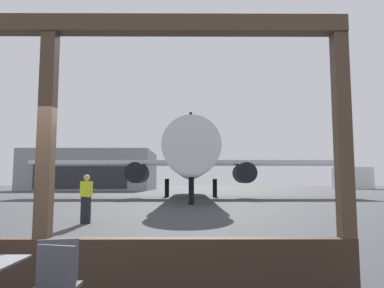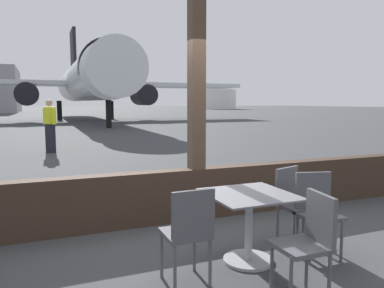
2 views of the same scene
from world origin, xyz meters
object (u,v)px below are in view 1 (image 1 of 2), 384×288
at_px(airplane, 191,160).
at_px(ground_crew_worker, 86,198).
at_px(cafe_chair_aisle_left, 57,278).
at_px(fuel_storage_tank, 352,178).
at_px(distant_hangar, 93,171).

distance_m(airplane, ground_crew_worker, 22.79).
distance_m(cafe_chair_aisle_left, fuel_storage_tank, 87.81).
xyz_separation_m(ground_crew_worker, distant_hangar, (-14.80, 57.09, 2.72)).
height_order(airplane, ground_crew_worker, airplane).
bearing_deg(fuel_storage_tank, cafe_chair_aisle_left, -115.56).
bearing_deg(ground_crew_worker, cafe_chair_aisle_left, -75.81).
height_order(cafe_chair_aisle_left, airplane, airplane).
distance_m(ground_crew_worker, fuel_storage_tank, 80.48).
distance_m(cafe_chair_aisle_left, distant_hangar, 68.90).
bearing_deg(airplane, distant_hangar, 118.13).
distance_m(airplane, distant_hangar, 39.44).
bearing_deg(distant_hangar, fuel_storage_tank, 12.84).
xyz_separation_m(cafe_chair_aisle_left, distant_hangar, (-17.21, 66.64, 3.09)).
distance_m(distant_hangar, fuel_storage_tank, 56.51).
bearing_deg(fuel_storage_tank, distant_hangar, -167.16).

